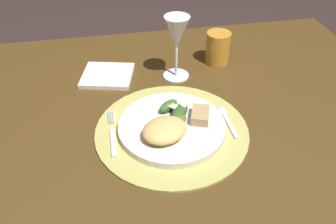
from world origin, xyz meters
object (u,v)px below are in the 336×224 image
(dining_table, at_px, (148,138))
(spoon, at_px, (225,116))
(fork, at_px, (113,135))
(napkin, at_px, (108,75))
(amber_tumbler, at_px, (218,48))
(wine_glass, at_px, (177,35))
(dinner_plate, at_px, (172,127))

(dining_table, bearing_deg, spoon, -25.86)
(fork, bearing_deg, dining_table, 49.20)
(napkin, height_order, amber_tumbler, amber_tumbler)
(napkin, xyz_separation_m, wine_glass, (0.20, -0.03, 0.12))
(fork, bearing_deg, amber_tumbler, 40.51)
(dining_table, distance_m, amber_tumbler, 0.35)
(dinner_plate, height_order, napkin, dinner_plate)
(dining_table, xyz_separation_m, napkin, (-0.09, 0.15, 0.13))
(spoon, xyz_separation_m, napkin, (-0.28, 0.24, -0.00))
(dining_table, height_order, napkin, napkin)
(napkin, bearing_deg, amber_tumbler, 4.64)
(dinner_plate, relative_size, napkin, 1.79)
(dining_table, bearing_deg, fork, -130.80)
(spoon, bearing_deg, dinner_plate, -171.17)
(napkin, relative_size, amber_tumbler, 1.46)
(wine_glass, bearing_deg, dining_table, -130.32)
(spoon, xyz_separation_m, wine_glass, (-0.08, 0.21, 0.12))
(napkin, bearing_deg, wine_glass, -8.68)
(dinner_plate, bearing_deg, dining_table, 112.50)
(dinner_plate, relative_size, amber_tumbler, 2.61)
(napkin, relative_size, wine_glass, 0.77)
(fork, bearing_deg, spoon, 3.81)
(dining_table, relative_size, wine_glass, 7.73)
(napkin, xyz_separation_m, amber_tumbler, (0.34, 0.03, 0.04))
(spoon, relative_size, wine_glass, 0.69)
(napkin, bearing_deg, dining_table, -58.72)
(napkin, bearing_deg, dinner_plate, -62.25)
(dining_table, height_order, amber_tumbler, amber_tumbler)
(dinner_plate, distance_m, napkin, 0.30)
(wine_glass, distance_m, amber_tumbler, 0.17)
(dinner_plate, relative_size, wine_glass, 1.38)
(dinner_plate, relative_size, spoon, 2.01)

